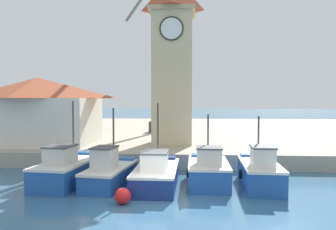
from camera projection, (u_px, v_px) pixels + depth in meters
name	position (u px, v px, depth m)	size (l,w,h in m)	color
ground_plane	(152.00, 203.00, 14.51)	(300.00, 300.00, 0.00)	#386689
quay_wharf	(176.00, 132.00, 41.15)	(120.00, 40.00, 1.04)	#A89E89
fishing_boat_far_left	(68.00, 169.00, 17.83)	(2.66, 5.25, 4.51)	#2356A8
fishing_boat_left_outer	(110.00, 172.00, 17.45)	(2.36, 4.66, 4.13)	#2356A8
fishing_boat_left_inner	(156.00, 174.00, 17.22)	(2.30, 5.21, 4.39)	navy
fishing_boat_mid_left	(208.00, 171.00, 17.63)	(2.27, 4.16, 3.77)	#2356A8
fishing_boat_center	(260.00, 172.00, 17.20)	(2.08, 4.74, 3.71)	#2356A8
clock_tower	(172.00, 55.00, 26.33)	(3.62, 3.62, 15.06)	beige
warehouse_left	(38.00, 110.00, 26.27)	(9.31, 6.38, 5.31)	silver
port_crane_near	(157.00, 72.00, 35.70)	(6.37, 9.62, 17.12)	#353539
mooring_buoy	(123.00, 196.00, 14.33)	(0.71, 0.71, 0.71)	red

